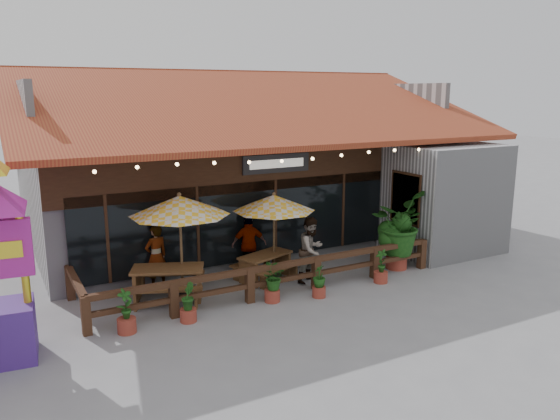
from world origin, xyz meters
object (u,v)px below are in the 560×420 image
umbrella_right (274,203)px  picnic_table_left (168,278)px  picnic_table_right (265,262)px  tropical_plant (398,225)px  umbrella_left (180,206)px

umbrella_right → picnic_table_left: bearing=-175.0°
umbrella_right → picnic_table_right: 1.72m
umbrella_right → picnic_table_left: (-3.25, -0.28, -1.60)m
picnic_table_left → tropical_plant: size_ratio=0.96×
picnic_table_right → picnic_table_left: bearing=-176.1°
umbrella_left → picnic_table_right: umbrella_left is taller
umbrella_right → tropical_plant: size_ratio=1.32×
picnic_table_left → tropical_plant: bearing=-6.8°
umbrella_left → umbrella_right: 2.83m
umbrella_left → picnic_table_left: size_ratio=1.47×
umbrella_left → picnic_table_right: size_ratio=1.73×
tropical_plant → umbrella_left: bearing=171.4°
picnic_table_left → picnic_table_right: picnic_table_left is taller
umbrella_right → tropical_plant: umbrella_right is taller
umbrella_left → tropical_plant: 6.62m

